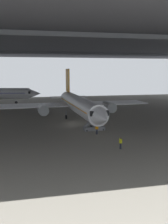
{
  "coord_description": "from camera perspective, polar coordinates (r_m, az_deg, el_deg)",
  "views": [
    {
      "loc": [
        -9.18,
        -49.16,
        10.56
      ],
      "look_at": [
        1.21,
        -1.16,
        2.51
      ],
      "focal_mm": 40.27,
      "sensor_mm": 36.0,
      "label": 1
    }
  ],
  "objects": [
    {
      "name": "hangar_structure",
      "position": [
        63.9,
        -4.12,
        14.98
      ],
      "size": [
        121.0,
        99.0,
        17.54
      ],
      "color": "#4C4F54",
      "rests_on": "ground_plane"
    },
    {
      "name": "ground_plane",
      "position": [
        51.11,
        -1.6,
        -2.61
      ],
      "size": [
        110.0,
        110.0,
        0.0
      ],
      "primitive_type": "plane",
      "color": "gray"
    },
    {
      "name": "crew_worker_by_stairs",
      "position": [
        42.29,
        2.92,
        -3.77
      ],
      "size": [
        0.55,
        0.24,
        1.73
      ],
      "color": "#232838",
      "rests_on": "ground_plane"
    },
    {
      "name": "boarding_stairs",
      "position": [
        45.3,
        2.37,
        -3.23
      ],
      "size": [
        4.18,
        1.66,
        4.58
      ],
      "color": "slate",
      "rests_on": "ground_plane"
    },
    {
      "name": "crew_worker_near_nose",
      "position": [
        34.8,
        8.31,
        -6.84
      ],
      "size": [
        0.34,
        0.52,
        1.65
      ],
      "color": "#232838",
      "rests_on": "ground_plane"
    },
    {
      "name": "airplane_main",
      "position": [
        54.0,
        -1.23,
        1.67
      ],
      "size": [
        33.99,
        35.25,
        11.1
      ],
      "color": "white",
      "rests_on": "ground_plane"
    }
  ]
}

